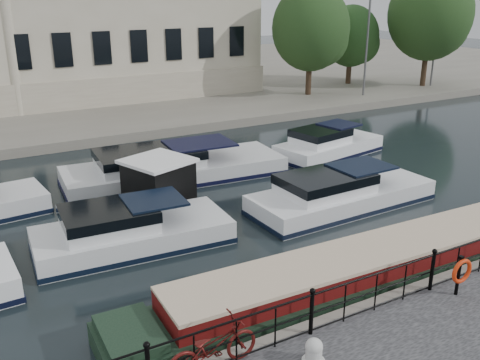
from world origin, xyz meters
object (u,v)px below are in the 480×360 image
at_px(bicycle, 212,347).
at_px(life_ring_post, 461,272).
at_px(narrowboat, 373,273).
at_px(mooring_bollard, 314,351).
at_px(harbour_hut, 159,188).

distance_m(bicycle, life_ring_post, 7.01).
bearing_deg(bicycle, narrowboat, -76.81).
bearing_deg(narrowboat, bicycle, -163.06).
xyz_separation_m(bicycle, life_ring_post, (6.98, -0.60, 0.15)).
bearing_deg(narrowboat, mooring_bollard, -146.58).
relative_size(narrowboat, harbour_hut, 4.25).
relative_size(bicycle, life_ring_post, 1.87).
distance_m(narrowboat, harbour_hut, 9.04).
bearing_deg(narrowboat, life_ring_post, -67.49).
distance_m(mooring_bollard, harbour_hut, 10.92).
bearing_deg(mooring_bollard, harbour_hut, 86.27).
height_order(bicycle, life_ring_post, life_ring_post).
xyz_separation_m(mooring_bollard, narrowboat, (4.09, 2.53, -0.46)).
height_order(mooring_bollard, life_ring_post, life_ring_post).
bearing_deg(life_ring_post, narrowboat, 110.85).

